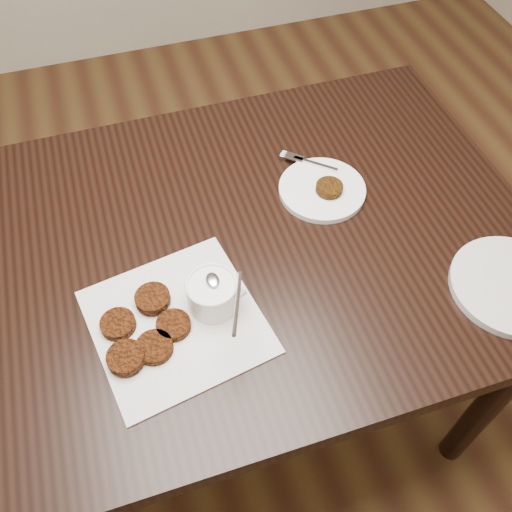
{
  "coord_description": "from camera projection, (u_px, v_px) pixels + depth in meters",
  "views": [
    {
      "loc": [
        -0.12,
        -0.57,
        1.59
      ],
      "look_at": [
        0.06,
        0.0,
        0.8
      ],
      "focal_mm": 38.89,
      "sensor_mm": 36.0,
      "label": 1
    }
  ],
  "objects": [
    {
      "name": "table",
      "position": [
        218.0,
        340.0,
        1.37
      ],
      "size": [
        1.3,
        0.84,
        0.75
      ],
      "primitive_type": "cube",
      "color": "black",
      "rests_on": "floor"
    },
    {
      "name": "plate_empty",
      "position": [
        511.0,
        286.0,
        1.01
      ],
      "size": [
        0.24,
        0.24,
        0.02
      ],
      "primitive_type": "cylinder",
      "rotation": [
        0.0,
        0.0,
        0.1
      ],
      "color": "silver",
      "rests_on": "table"
    },
    {
      "name": "plate_with_patty",
      "position": [
        322.0,
        187.0,
        1.15
      ],
      "size": [
        0.25,
        0.25,
        0.03
      ],
      "primitive_type": null,
      "rotation": [
        0.0,
        0.0,
        -0.72
      ],
      "color": "white",
      "rests_on": "table"
    },
    {
      "name": "sauce_ramekin",
      "position": [
        211.0,
        283.0,
        0.94
      ],
      "size": [
        0.15,
        0.15,
        0.13
      ],
      "primitive_type": null,
      "rotation": [
        0.0,
        0.0,
        -0.27
      ],
      "color": "white",
      "rests_on": "napkin"
    },
    {
      "name": "patty_cluster",
      "position": [
        147.0,
        327.0,
        0.94
      ],
      "size": [
        0.24,
        0.24,
        0.02
      ],
      "primitive_type": null,
      "rotation": [
        0.0,
        0.0,
        0.11
      ],
      "color": "#632C0D",
      "rests_on": "napkin"
    },
    {
      "name": "floor",
      "position": [
        236.0,
        426.0,
        1.62
      ],
      "size": [
        4.0,
        4.0,
        0.0
      ],
      "primitive_type": "plane",
      "color": "brown",
      "rests_on": "ground"
    },
    {
      "name": "napkin",
      "position": [
        176.0,
        322.0,
        0.97
      ],
      "size": [
        0.32,
        0.32,
        0.0
      ],
      "primitive_type": "cube",
      "rotation": [
        0.0,
        0.0,
        0.17
      ],
      "color": "silver",
      "rests_on": "table"
    }
  ]
}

